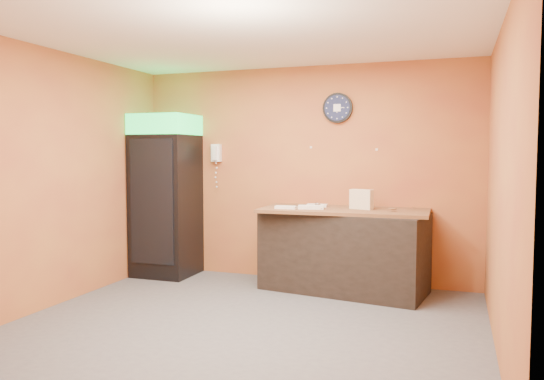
% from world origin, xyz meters
% --- Properties ---
extents(floor, '(4.50, 4.50, 0.00)m').
position_xyz_m(floor, '(0.00, 0.00, 0.00)').
color(floor, '#47474C').
rests_on(floor, ground).
extents(back_wall, '(4.50, 0.02, 2.80)m').
position_xyz_m(back_wall, '(0.00, 2.00, 1.40)').
color(back_wall, '#B37032').
rests_on(back_wall, floor).
extents(left_wall, '(0.02, 4.00, 2.80)m').
position_xyz_m(left_wall, '(-2.25, 0.00, 1.40)').
color(left_wall, '#B37032').
rests_on(left_wall, floor).
extents(right_wall, '(0.02, 4.00, 2.80)m').
position_xyz_m(right_wall, '(2.25, 0.00, 1.40)').
color(right_wall, '#B37032').
rests_on(right_wall, floor).
extents(ceiling, '(4.50, 4.00, 0.02)m').
position_xyz_m(ceiling, '(0.00, 0.00, 2.80)').
color(ceiling, white).
rests_on(ceiling, back_wall).
extents(beverage_cooler, '(0.77, 0.79, 2.19)m').
position_xyz_m(beverage_cooler, '(-1.85, 1.60, 1.07)').
color(beverage_cooler, black).
rests_on(beverage_cooler, floor).
extents(prep_counter, '(2.03, 1.13, 0.96)m').
position_xyz_m(prep_counter, '(0.63, 1.57, 0.48)').
color(prep_counter, black).
rests_on(prep_counter, floor).
extents(wall_clock, '(0.38, 0.06, 0.38)m').
position_xyz_m(wall_clock, '(0.45, 1.97, 2.25)').
color(wall_clock, black).
rests_on(wall_clock, back_wall).
extents(wall_phone, '(0.13, 0.11, 0.24)m').
position_xyz_m(wall_phone, '(-1.24, 1.95, 1.68)').
color(wall_phone, white).
rests_on(wall_phone, back_wall).
extents(butcher_paper, '(2.01, 0.94, 0.04)m').
position_xyz_m(butcher_paper, '(0.63, 1.57, 0.98)').
color(butcher_paper, brown).
rests_on(butcher_paper, prep_counter).
extents(sub_roll_stack, '(0.30, 0.19, 0.24)m').
position_xyz_m(sub_roll_stack, '(0.84, 1.58, 1.12)').
color(sub_roll_stack, beige).
rests_on(sub_roll_stack, butcher_paper).
extents(wrapped_sandwich_left, '(0.25, 0.11, 0.04)m').
position_xyz_m(wrapped_sandwich_left, '(-0.03, 1.32, 1.02)').
color(wrapped_sandwich_left, white).
rests_on(wrapped_sandwich_left, butcher_paper).
extents(wrapped_sandwich_mid, '(0.32, 0.17, 0.04)m').
position_xyz_m(wrapped_sandwich_mid, '(0.26, 1.40, 1.03)').
color(wrapped_sandwich_mid, white).
rests_on(wrapped_sandwich_mid, butcher_paper).
extents(wrapped_sandwich_right, '(0.25, 0.10, 0.04)m').
position_xyz_m(wrapped_sandwich_right, '(0.27, 1.68, 1.02)').
color(wrapped_sandwich_right, white).
rests_on(wrapped_sandwich_right, butcher_paper).
extents(kitchen_tool, '(0.06, 0.06, 0.06)m').
position_xyz_m(kitchen_tool, '(0.31, 1.56, 1.04)').
color(kitchen_tool, silver).
rests_on(kitchen_tool, butcher_paper).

